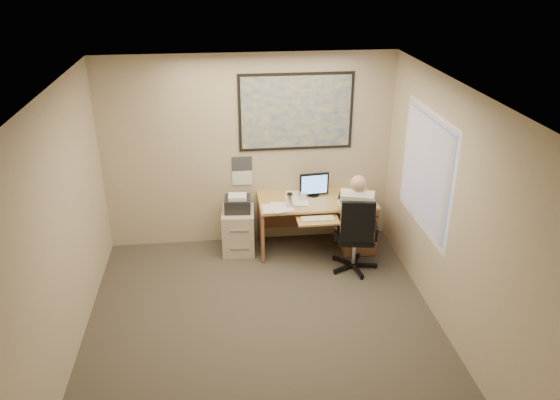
{
  "coord_description": "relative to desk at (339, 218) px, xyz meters",
  "views": [
    {
      "loc": [
        -0.4,
        -4.86,
        3.89
      ],
      "look_at": [
        0.32,
        1.3,
        1.04
      ],
      "focal_mm": 35.0,
      "sensor_mm": 36.0,
      "label": 1
    }
  ],
  "objects": [
    {
      "name": "person",
      "position": [
        0.07,
        -0.59,
        0.22
      ],
      "size": [
        0.76,
        0.9,
        1.32
      ],
      "primitive_type": null,
      "rotation": [
        0.0,
        0.0,
        -0.33
      ],
      "color": "silver",
      "rests_on": "office_chair"
    },
    {
      "name": "desk",
      "position": [
        0.0,
        0.0,
        0.0
      ],
      "size": [
        1.6,
        0.97,
        1.08
      ],
      "color": "tan",
      "rests_on": "ground"
    },
    {
      "name": "wall_calendar",
      "position": [
        -1.34,
        0.34,
        0.64
      ],
      "size": [
        0.28,
        0.01,
        0.42
      ],
      "primitive_type": "cube",
      "color": "white",
      "rests_on": "room_shell"
    },
    {
      "name": "world_map",
      "position": [
        -0.59,
        0.33,
        1.46
      ],
      "size": [
        1.56,
        0.03,
        1.06
      ],
      "primitive_type": "cube",
      "color": "#1E4C93",
      "rests_on": "room_shell"
    },
    {
      "name": "filing_cabinet",
      "position": [
        -1.42,
        0.03,
        -0.07
      ],
      "size": [
        0.48,
        0.56,
        0.86
      ],
      "rotation": [
        0.0,
        0.0,
        -0.07
      ],
      "color": "beige",
      "rests_on": "ground"
    },
    {
      "name": "room_shell",
      "position": [
        -1.24,
        -1.9,
        0.91
      ],
      "size": [
        4.0,
        4.5,
        2.7
      ],
      "color": "#3D382F",
      "rests_on": "ground"
    },
    {
      "name": "window_blinds",
      "position": [
        0.73,
        -1.1,
        1.11
      ],
      "size": [
        0.06,
        1.4,
        1.3
      ],
      "primitive_type": null,
      "color": "beige",
      "rests_on": "room_shell"
    },
    {
      "name": "office_chair",
      "position": [
        0.08,
        -0.67,
        -0.12
      ],
      "size": [
        0.74,
        0.74,
        1.07
      ],
      "rotation": [
        0.0,
        0.0,
        -0.17
      ],
      "color": "black",
      "rests_on": "ground"
    }
  ]
}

